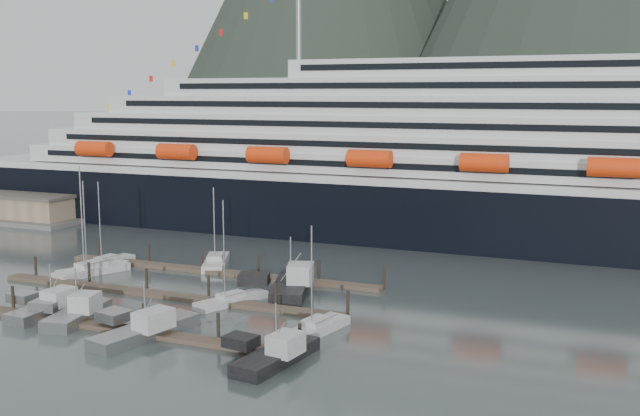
{
  "coord_description": "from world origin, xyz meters",
  "views": [
    {
      "loc": [
        47.51,
        -71.6,
        24.85
      ],
      "look_at": [
        8.08,
        22.0,
        9.12
      ],
      "focal_mm": 42.0,
      "sensor_mm": 36.0,
      "label": 1
    }
  ],
  "objects_px": {
    "sailboat_d": "(231,301)",
    "trawler_d": "(275,354)",
    "sailboat_e": "(106,263)",
    "cruise_ship": "(519,170)",
    "sailboat_h": "(317,329)",
    "sailboat_a": "(94,271)",
    "trawler_b": "(76,313)",
    "sailboat_b": "(91,271)",
    "sailboat_f": "(216,263)",
    "trawler_c": "(145,329)",
    "trawler_a": "(51,306)",
    "trawler_e": "(290,286)"
  },
  "relations": [
    {
      "from": "sailboat_f",
      "to": "trawler_b",
      "type": "bearing_deg",
      "value": 154.79
    },
    {
      "from": "sailboat_a",
      "to": "trawler_b",
      "type": "xyz_separation_m",
      "value": [
        12.51,
        -18.0,
        0.42
      ]
    },
    {
      "from": "sailboat_e",
      "to": "sailboat_f",
      "type": "xyz_separation_m",
      "value": [
        14.65,
        6.13,
        0.02
      ]
    },
    {
      "from": "trawler_e",
      "to": "sailboat_d",
      "type": "bearing_deg",
      "value": 128.95
    },
    {
      "from": "cruise_ship",
      "to": "sailboat_h",
      "type": "xyz_separation_m",
      "value": [
        -12.03,
        -57.38,
        -11.63
      ]
    },
    {
      "from": "sailboat_d",
      "to": "sailboat_b",
      "type": "bearing_deg",
      "value": 99.84
    },
    {
      "from": "sailboat_e",
      "to": "cruise_ship",
      "type": "bearing_deg",
      "value": -44.51
    },
    {
      "from": "sailboat_a",
      "to": "sailboat_d",
      "type": "bearing_deg",
      "value": -78.24
    },
    {
      "from": "trawler_a",
      "to": "sailboat_f",
      "type": "bearing_deg",
      "value": -8.99
    },
    {
      "from": "cruise_ship",
      "to": "sailboat_f",
      "type": "height_order",
      "value": "cruise_ship"
    },
    {
      "from": "sailboat_a",
      "to": "trawler_d",
      "type": "bearing_deg",
      "value": -94.39
    },
    {
      "from": "sailboat_f",
      "to": "trawler_e",
      "type": "relative_size",
      "value": 0.94
    },
    {
      "from": "trawler_b",
      "to": "trawler_d",
      "type": "distance_m",
      "value": 26.17
    },
    {
      "from": "cruise_ship",
      "to": "sailboat_h",
      "type": "height_order",
      "value": "cruise_ship"
    },
    {
      "from": "trawler_a",
      "to": "trawler_b",
      "type": "relative_size",
      "value": 1.09
    },
    {
      "from": "trawler_a",
      "to": "trawler_d",
      "type": "distance_m",
      "value": 30.83
    },
    {
      "from": "sailboat_e",
      "to": "trawler_e",
      "type": "height_order",
      "value": "sailboat_e"
    },
    {
      "from": "trawler_d",
      "to": "sailboat_f",
      "type": "bearing_deg",
      "value": 46.06
    },
    {
      "from": "sailboat_b",
      "to": "trawler_e",
      "type": "bearing_deg",
      "value": -76.43
    },
    {
      "from": "sailboat_b",
      "to": "sailboat_d",
      "type": "xyz_separation_m",
      "value": [
        25.28,
        -5.44,
        -0.05
      ]
    },
    {
      "from": "trawler_b",
      "to": "trawler_e",
      "type": "bearing_deg",
      "value": -52.46
    },
    {
      "from": "cruise_ship",
      "to": "sailboat_f",
      "type": "relative_size",
      "value": 17.37
    },
    {
      "from": "cruise_ship",
      "to": "trawler_d",
      "type": "distance_m",
      "value": 68.96
    },
    {
      "from": "trawler_e",
      "to": "trawler_c",
      "type": "bearing_deg",
      "value": 143.96
    },
    {
      "from": "trawler_c",
      "to": "cruise_ship",
      "type": "bearing_deg",
      "value": -10.66
    },
    {
      "from": "cruise_ship",
      "to": "trawler_a",
      "type": "relative_size",
      "value": 18.3
    },
    {
      "from": "trawler_b",
      "to": "trawler_e",
      "type": "relative_size",
      "value": 0.82
    },
    {
      "from": "cruise_ship",
      "to": "sailboat_e",
      "type": "distance_m",
      "value": 67.37
    },
    {
      "from": "sailboat_d",
      "to": "trawler_b",
      "type": "distance_m",
      "value": 17.56
    },
    {
      "from": "sailboat_d",
      "to": "sailboat_f",
      "type": "bearing_deg",
      "value": 57.81
    },
    {
      "from": "sailboat_b",
      "to": "trawler_d",
      "type": "distance_m",
      "value": 44.09
    },
    {
      "from": "trawler_a",
      "to": "trawler_c",
      "type": "relative_size",
      "value": 0.88
    },
    {
      "from": "sailboat_e",
      "to": "sailboat_a",
      "type": "bearing_deg",
      "value": -154.79
    },
    {
      "from": "cruise_ship",
      "to": "sailboat_e",
      "type": "relative_size",
      "value": 16.45
    },
    {
      "from": "trawler_b",
      "to": "trawler_d",
      "type": "height_order",
      "value": "trawler_b"
    },
    {
      "from": "trawler_d",
      "to": "trawler_e",
      "type": "distance_m",
      "value": 24.28
    },
    {
      "from": "sailboat_e",
      "to": "sailboat_h",
      "type": "distance_m",
      "value": 43.28
    },
    {
      "from": "sailboat_f",
      "to": "trawler_d",
      "type": "xyz_separation_m",
      "value": [
        25.32,
        -32.0,
        0.41
      ]
    },
    {
      "from": "trawler_a",
      "to": "trawler_d",
      "type": "height_order",
      "value": "trawler_d"
    },
    {
      "from": "sailboat_a",
      "to": "trawler_c",
      "type": "bearing_deg",
      "value": -106.36
    },
    {
      "from": "sailboat_f",
      "to": "sailboat_d",
      "type": "bearing_deg",
      "value": -168.09
    },
    {
      "from": "sailboat_e",
      "to": "trawler_c",
      "type": "bearing_deg",
      "value": -127.82
    },
    {
      "from": "sailboat_a",
      "to": "trawler_a",
      "type": "distance_m",
      "value": 18.69
    },
    {
      "from": "sailboat_a",
      "to": "sailboat_d",
      "type": "xyz_separation_m",
      "value": [
        25.01,
        -5.67,
        -0.03
      ]
    },
    {
      "from": "trawler_b",
      "to": "trawler_e",
      "type": "xyz_separation_m",
      "value": [
        16.89,
        19.27,
        0.13
      ]
    },
    {
      "from": "trawler_c",
      "to": "trawler_d",
      "type": "relative_size",
      "value": 1.19
    },
    {
      "from": "sailboat_b",
      "to": "trawler_e",
      "type": "xyz_separation_m",
      "value": [
        29.68,
        1.5,
        0.54
      ]
    },
    {
      "from": "sailboat_f",
      "to": "trawler_a",
      "type": "distance_m",
      "value": 28.15
    },
    {
      "from": "sailboat_d",
      "to": "trawler_d",
      "type": "bearing_deg",
      "value": -117.2
    },
    {
      "from": "sailboat_b",
      "to": "sailboat_e",
      "type": "distance_m",
      "value": 5.01
    }
  ]
}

